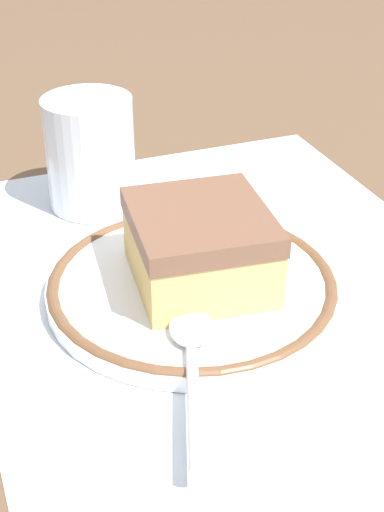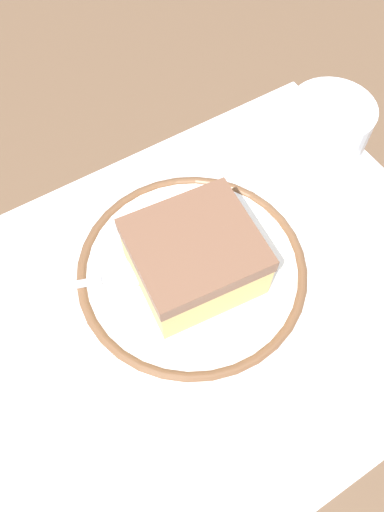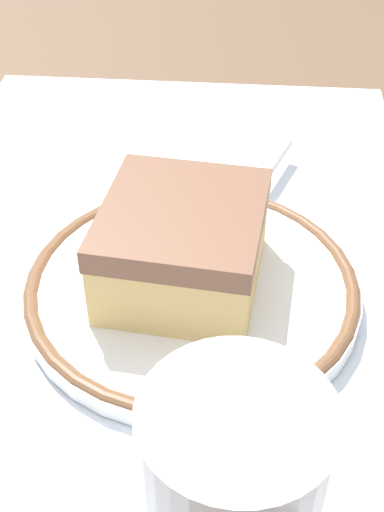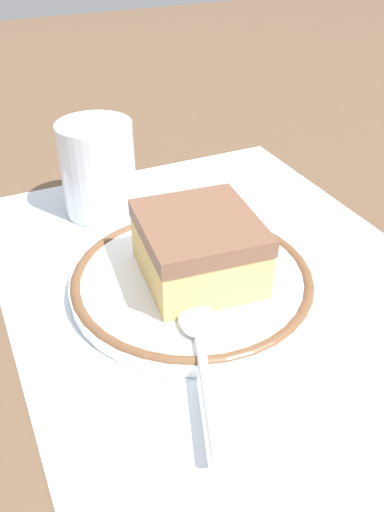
# 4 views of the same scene
# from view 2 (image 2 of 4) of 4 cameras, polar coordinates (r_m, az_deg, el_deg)

# --- Properties ---
(ground_plane) EXTENTS (2.40, 2.40, 0.00)m
(ground_plane) POSITION_cam_2_polar(r_m,az_deg,el_deg) (0.41, -1.81, -7.15)
(ground_plane) COLOR brown
(placemat) EXTENTS (0.52, 0.35, 0.00)m
(placemat) POSITION_cam_2_polar(r_m,az_deg,el_deg) (0.41, -1.81, -7.11)
(placemat) COLOR silver
(placemat) RESTS_ON ground_plane
(plate) EXTENTS (0.20, 0.20, 0.01)m
(plate) POSITION_cam_2_polar(r_m,az_deg,el_deg) (0.42, 0.00, -1.63)
(plate) COLOR white
(plate) RESTS_ON placemat
(cake_slice) EXTENTS (0.11, 0.10, 0.05)m
(cake_slice) POSITION_cam_2_polar(r_m,az_deg,el_deg) (0.39, 0.30, -0.15)
(cake_slice) COLOR #DBB76B
(cake_slice) RESTS_ON plate
(spoon) EXTENTS (0.13, 0.06, 0.01)m
(spoon) POSITION_cam_2_polar(r_m,az_deg,el_deg) (0.41, -11.12, -2.85)
(spoon) COLOR silver
(spoon) RESTS_ON plate
(cup) EXTENTS (0.07, 0.07, 0.09)m
(cup) POSITION_cam_2_polar(r_m,az_deg,el_deg) (0.47, 14.90, 12.05)
(cup) COLOR silver
(cup) RESTS_ON placemat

